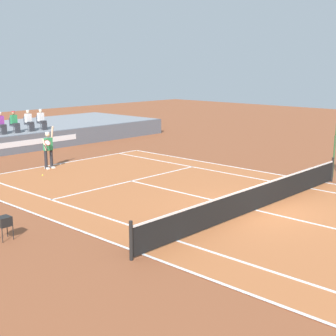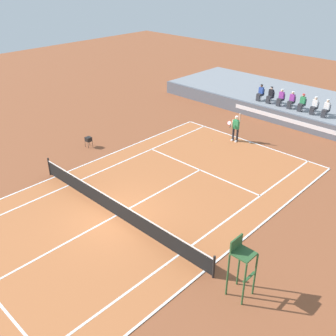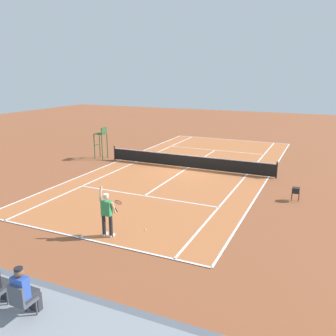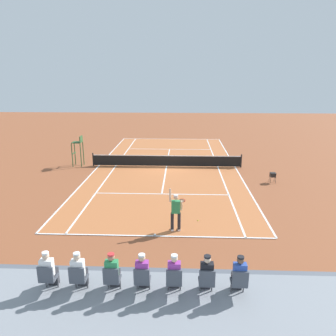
{
  "view_description": "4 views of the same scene",
  "coord_description": "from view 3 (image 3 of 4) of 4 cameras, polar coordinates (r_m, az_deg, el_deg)",
  "views": [
    {
      "loc": [
        -13.96,
        -8.76,
        4.98
      ],
      "look_at": [
        -0.28,
        3.96,
        1.0
      ],
      "focal_mm": 51.79,
      "sensor_mm": 36.0,
      "label": 1
    },
    {
      "loc": [
        12.35,
        -9.27,
        10.91
      ],
      "look_at": [
        -0.28,
        3.96,
        1.0
      ],
      "focal_mm": 40.92,
      "sensor_mm": 36.0,
      "label": 2
    },
    {
      "loc": [
        -8.54,
        22.23,
        6.35
      ],
      "look_at": [
        -0.28,
        3.96,
        1.0
      ],
      "focal_mm": 37.94,
      "sensor_mm": 36.0,
      "label": 3
    },
    {
      "loc": [
        -1.16,
        25.27,
        7.02
      ],
      "look_at": [
        -0.28,
        3.96,
        1.0
      ],
      "focal_mm": 34.9,
      "sensor_mm": 36.0,
      "label": 4
    }
  ],
  "objects": [
    {
      "name": "umpire_chair",
      "position": [
        27.59,
        -10.67,
        4.68
      ],
      "size": [
        0.77,
        0.77,
        2.44
      ],
      "color": "#2D562D",
      "rests_on": "ground"
    },
    {
      "name": "spectator_seated_0",
      "position": [
        8.9,
        -22.09,
        -18.02
      ],
      "size": [
        0.44,
        0.6,
        1.27
      ],
      "color": "#474C56",
      "rests_on": "bleacher_platform"
    },
    {
      "name": "tennis_player",
      "position": [
        14.35,
        -9.75,
        -7.2
      ],
      "size": [
        0.76,
        0.64,
        2.08
      ],
      "color": "#232328",
      "rests_on": "ground"
    },
    {
      "name": "ball_hopper",
      "position": [
        19.34,
        19.86,
        -3.36
      ],
      "size": [
        0.36,
        0.36,
        0.7
      ],
      "color": "black",
      "rests_on": "ground"
    },
    {
      "name": "ground_plane",
      "position": [
        24.64,
        3.19,
        -0.02
      ],
      "size": [
        80.0,
        80.0,
        0.0
      ],
      "primitive_type": "plane",
      "color": "brown"
    },
    {
      "name": "court",
      "position": [
        24.64,
        3.19,
        0.01
      ],
      "size": [
        11.08,
        23.88,
        0.03
      ],
      "color": "#B76638",
      "rests_on": "ground"
    },
    {
      "name": "tennis_ball",
      "position": [
        15.08,
        -3.68,
        -9.86
      ],
      "size": [
        0.07,
        0.07,
        0.07
      ],
      "primitive_type": "sphere",
      "color": "#D1E533",
      "rests_on": "ground"
    },
    {
      "name": "net",
      "position": [
        24.51,
        3.21,
        1.16
      ],
      "size": [
        11.98,
        0.1,
        1.07
      ],
      "color": "black",
      "rests_on": "ground"
    }
  ]
}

